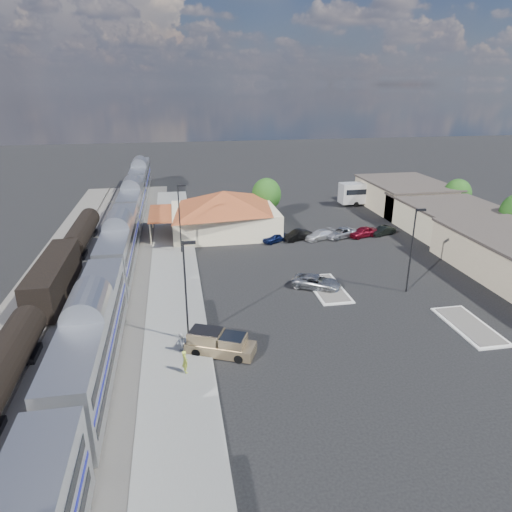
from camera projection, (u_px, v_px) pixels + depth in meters
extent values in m
plane|color=black|center=(296.00, 300.00, 46.08)|extent=(280.00, 280.00, 0.00)
cube|color=#4C4944|center=(92.00, 283.00, 49.95)|extent=(16.00, 100.00, 0.12)
cube|color=gray|center=(175.00, 284.00, 49.59)|extent=(5.50, 92.00, 0.18)
cube|color=silver|center=(92.00, 338.00, 33.35)|extent=(3.00, 20.00, 5.00)
cube|color=black|center=(97.00, 370.00, 34.32)|extent=(2.20, 16.00, 0.60)
cube|color=silver|center=(120.00, 245.00, 52.69)|extent=(3.00, 20.00, 5.00)
cube|color=black|center=(123.00, 267.00, 53.66)|extent=(2.20, 16.00, 0.60)
cube|color=silver|center=(133.00, 202.00, 72.03)|extent=(3.00, 20.00, 5.00)
cube|color=black|center=(135.00, 219.00, 73.00)|extent=(2.20, 16.00, 0.60)
cube|color=silver|center=(141.00, 177.00, 91.37)|extent=(3.00, 20.00, 5.00)
cube|color=black|center=(142.00, 191.00, 92.34)|extent=(2.20, 16.00, 0.60)
cylinder|color=black|center=(0.00, 368.00, 31.46)|extent=(2.80, 14.00, 2.80)
cube|color=black|center=(5.00, 390.00, 32.10)|extent=(2.20, 12.00, 0.60)
cube|color=black|center=(54.00, 277.00, 46.16)|extent=(2.80, 14.00, 3.60)
cube|color=black|center=(57.00, 294.00, 46.83)|extent=(2.20, 12.00, 0.60)
cylinder|color=black|center=(82.00, 231.00, 60.93)|extent=(2.80, 14.00, 2.80)
cube|color=black|center=(83.00, 244.00, 61.57)|extent=(2.20, 12.00, 0.60)
cube|color=beige|center=(224.00, 220.00, 66.81)|extent=(15.00, 12.00, 3.60)
pyramid|color=brown|center=(224.00, 200.00, 65.71)|extent=(15.30, 12.24, 2.60)
cube|color=brown|center=(160.00, 213.00, 64.77)|extent=(3.20, 9.60, 0.25)
cube|color=#C6B28C|center=(450.00, 219.00, 66.61)|extent=(12.00, 18.00, 4.00)
cube|color=#3F3833|center=(452.00, 205.00, 65.85)|extent=(12.40, 18.40, 0.30)
cube|color=#C6B28C|center=(405.00, 196.00, 79.41)|extent=(12.00, 16.00, 4.50)
cube|color=#3F3833|center=(406.00, 182.00, 78.57)|extent=(12.40, 16.40, 0.30)
cube|color=silver|center=(327.00, 289.00, 48.56)|extent=(3.30, 7.50, 0.15)
cube|color=#4C4944|center=(327.00, 288.00, 48.53)|extent=(2.70, 6.90, 0.10)
cube|color=silver|center=(469.00, 326.00, 41.01)|extent=(3.30, 7.50, 0.15)
cube|color=#4C4944|center=(470.00, 325.00, 40.98)|extent=(2.70, 6.90, 0.10)
cylinder|color=black|center=(186.00, 293.00, 37.15)|extent=(0.16, 0.16, 9.00)
cube|color=black|center=(189.00, 243.00, 35.70)|extent=(1.00, 0.25, 0.22)
cylinder|color=black|center=(180.00, 220.00, 57.41)|extent=(0.16, 0.16, 9.00)
cube|color=black|center=(182.00, 185.00, 55.96)|extent=(1.00, 0.25, 0.22)
cylinder|color=black|center=(411.00, 251.00, 46.49)|extent=(0.16, 0.16, 9.00)
cube|color=black|center=(421.00, 210.00, 45.04)|extent=(1.00, 0.25, 0.22)
cylinder|color=#382314|center=(455.00, 209.00, 75.22)|extent=(0.30, 0.30, 2.55)
ellipsoid|color=#1E4112|center=(457.00, 194.00, 74.35)|extent=(4.41, 4.41, 4.87)
cylinder|color=#382314|center=(266.00, 211.00, 73.73)|extent=(0.30, 0.30, 2.73)
ellipsoid|color=#1E4112|center=(266.00, 194.00, 72.79)|extent=(4.71, 4.71, 5.21)
cube|color=#957F5C|center=(221.00, 348.00, 36.79)|extent=(5.86, 4.12, 0.90)
cube|color=#957F5C|center=(221.00, 340.00, 36.54)|extent=(2.70, 2.61, 0.95)
cube|color=#957F5C|center=(220.00, 339.00, 36.51)|extent=(3.20, 2.84, 1.10)
cylinder|color=black|center=(239.00, 359.00, 35.63)|extent=(0.77, 0.56, 0.72)
cylinder|color=black|center=(245.00, 347.00, 37.27)|extent=(0.77, 0.56, 0.72)
cylinder|color=black|center=(196.00, 353.00, 36.45)|extent=(0.77, 0.56, 0.72)
cylinder|color=black|center=(204.00, 341.00, 38.08)|extent=(0.77, 0.56, 0.72)
imported|color=#A0A3A7|center=(317.00, 282.00, 48.60)|extent=(5.68, 4.73, 1.44)
cube|color=silver|center=(373.00, 192.00, 82.43)|extent=(12.62, 3.10, 3.55)
cube|color=black|center=(374.00, 190.00, 82.28)|extent=(11.62, 3.11, 0.94)
cylinder|color=black|center=(398.00, 202.00, 82.79)|extent=(0.95, 0.34, 0.94)
cylinder|color=black|center=(391.00, 199.00, 85.03)|extent=(0.95, 0.34, 0.94)
cylinder|color=black|center=(356.00, 204.00, 81.21)|extent=(0.95, 0.34, 0.94)
cylinder|color=black|center=(351.00, 201.00, 83.45)|extent=(0.95, 0.34, 0.94)
imported|color=#CBDF45|center=(185.00, 361.00, 34.00)|extent=(0.64, 0.78, 1.83)
imported|color=white|center=(181.00, 343.00, 36.59)|extent=(0.85, 0.96, 1.66)
imported|color=#0C1640|center=(275.00, 238.00, 62.97)|extent=(4.09, 2.99, 1.30)
imported|color=black|center=(297.00, 235.00, 63.76)|extent=(4.51, 3.10, 1.41)
imported|color=silver|center=(320.00, 235.00, 64.03)|extent=(4.91, 3.43, 1.32)
imported|color=#9C9EA4|center=(341.00, 233.00, 64.82)|extent=(5.53, 4.10, 1.40)
imported|color=maroon|center=(363.00, 232.00, 65.06)|extent=(4.66, 2.97, 1.48)
imported|color=black|center=(383.00, 231.00, 65.90)|extent=(4.17, 2.61, 1.30)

